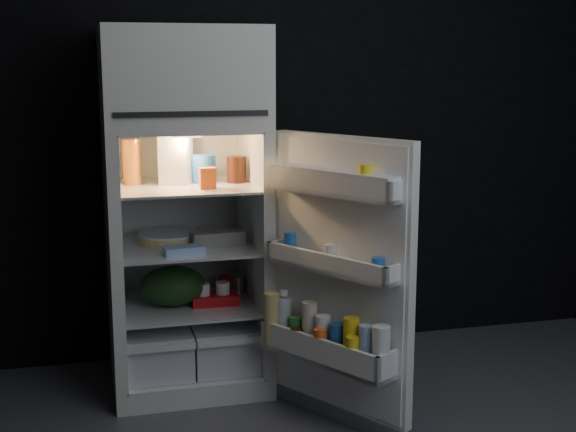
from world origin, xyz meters
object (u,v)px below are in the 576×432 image
object	(u,v)px
milk_jug	(176,160)
egg_carton	(218,238)
refrigerator	(184,197)
yogurt_tray	(215,299)
fridge_door	(336,281)

from	to	relation	value
milk_jug	egg_carton	bearing A→B (deg)	-5.69
refrigerator	yogurt_tray	world-z (taller)	refrigerator
refrigerator	milk_jug	bearing A→B (deg)	-171.73
fridge_door	egg_carton	size ratio (longest dim) A/B	4.71
refrigerator	fridge_door	xyz separation A→B (m)	(0.57, -0.70, -0.28)
egg_carton	yogurt_tray	distance (m)	0.31
yogurt_tray	milk_jug	bearing A→B (deg)	152.89
fridge_door	yogurt_tray	bearing A→B (deg)	126.15
refrigerator	egg_carton	size ratio (longest dim) A/B	6.88
refrigerator	yogurt_tray	size ratio (longest dim) A/B	7.69
refrigerator	milk_jug	xyz separation A→B (m)	(-0.03, -0.01, 0.19)
milk_jug	yogurt_tray	size ratio (longest dim) A/B	1.04
refrigerator	milk_jug	size ratio (longest dim) A/B	7.42
yogurt_tray	refrigerator	bearing A→B (deg)	145.31
milk_jug	egg_carton	world-z (taller)	milk_jug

